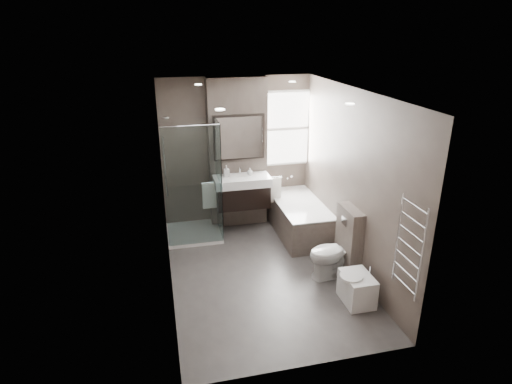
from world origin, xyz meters
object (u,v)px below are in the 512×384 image
object	(u,v)px
bathtub	(299,216)
vanity	(242,191)
toilet	(334,253)
bidet	(357,288)

from	to	relation	value
bathtub	vanity	bearing A→B (deg)	160.63
vanity	toilet	xyz separation A→B (m)	(0.97, -1.74, -0.37)
toilet	bidet	bearing A→B (deg)	-2.93
vanity	bidet	distance (m)	2.65
bathtub	bidet	xyz separation A→B (m)	(0.09, -2.07, -0.11)
toilet	vanity	bearing A→B (deg)	-157.58
bathtub	toilet	world-z (taller)	toilet
toilet	bidet	world-z (taller)	toilet
vanity	bathtub	size ratio (longest dim) A/B	0.59
bathtub	bidet	world-z (taller)	bathtub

